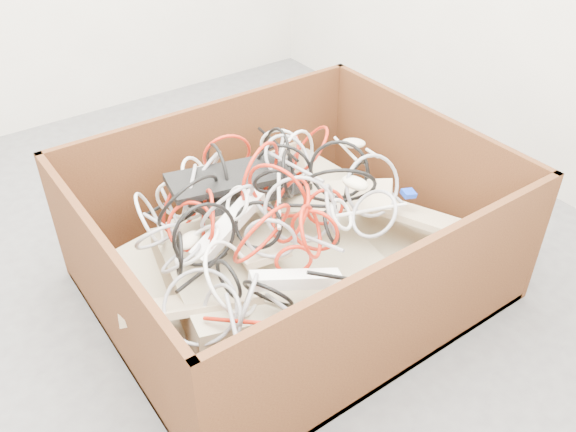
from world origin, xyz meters
TOP-DOWN VIEW (x-y plane):
  - ground at (0.00, 0.00)m, footprint 3.00×3.00m
  - cardboard_box at (0.19, -0.29)m, footprint 1.30×1.08m
  - keyboard_pile at (0.19, -0.25)m, footprint 1.19×0.91m
  - mice_scatter at (0.21, -0.29)m, footprint 0.92×0.78m
  - power_strip_left at (-0.02, -0.28)m, footprint 0.32×0.16m
  - power_strip_right at (0.01, -0.59)m, footprint 0.27×0.15m
  - vga_plug at (0.60, -0.45)m, footprint 0.06×0.05m
  - cable_tangle at (0.08, -0.28)m, footprint 1.06×0.91m

SIDE VIEW (x-z plane):
  - ground at x=0.00m, z-range 0.00..0.00m
  - cardboard_box at x=0.19m, z-range -0.14..0.40m
  - keyboard_pile at x=0.19m, z-range 0.11..0.45m
  - vga_plug at x=0.60m, z-range 0.32..0.35m
  - power_strip_right at x=0.01m, z-range 0.31..0.40m
  - power_strip_left at x=-0.02m, z-range 0.30..0.43m
  - mice_scatter at x=0.21m, z-range 0.29..0.46m
  - cable_tangle at x=0.08m, z-range 0.17..0.63m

